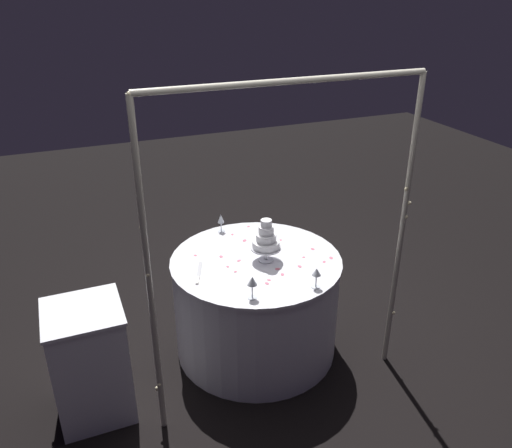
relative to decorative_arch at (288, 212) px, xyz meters
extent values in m
plane|color=black|center=(0.00, -0.50, -1.36)|extent=(12.00, 12.00, 0.00)
cylinder|color=#B7B29E|center=(-0.85, 0.00, -0.30)|extent=(0.04, 0.04, 2.12)
cylinder|color=#B7B29E|center=(0.85, 0.00, -0.30)|extent=(0.04, 0.04, 2.12)
cylinder|color=#B7B29E|center=(0.00, 0.00, 0.76)|extent=(1.70, 0.04, 0.04)
sphere|color=#F9EAB2|center=(-0.86, 0.01, -0.17)|extent=(0.02, 0.02, 0.02)
sphere|color=#F9EAB2|center=(0.86, 0.01, -1.01)|extent=(0.02, 0.02, 0.02)
sphere|color=#F9EAB2|center=(-0.59, -0.02, 0.76)|extent=(0.02, 0.02, 0.02)
sphere|color=#F9EAB2|center=(-0.84, 0.01, 0.02)|extent=(0.02, 0.02, 0.02)
sphere|color=#F9EAB2|center=(0.87, -0.02, -1.06)|extent=(0.02, 0.02, 0.02)
sphere|color=#F9EAB2|center=(-0.25, 0.00, 0.76)|extent=(0.02, 0.02, 0.02)
sphere|color=#F9EAB2|center=(-0.84, 0.01, 0.03)|extent=(0.02, 0.02, 0.02)
sphere|color=#F9EAB2|center=(0.86, -0.02, 0.05)|extent=(0.02, 0.02, 0.02)
sphere|color=#F9EAB2|center=(0.13, 0.00, 0.76)|extent=(0.02, 0.02, 0.02)
sphere|color=#F9EAB2|center=(-0.87, 0.02, -0.07)|extent=(0.02, 0.02, 0.02)
sphere|color=#F9EAB2|center=(0.85, 0.01, -0.22)|extent=(0.02, 0.02, 0.02)
sphere|color=#F9EAB2|center=(0.47, -0.02, 0.76)|extent=(0.02, 0.02, 0.02)
sphere|color=#F9EAB2|center=(-0.86, 0.02, -0.94)|extent=(0.02, 0.02, 0.02)
sphere|color=#F9EAB2|center=(0.87, -0.02, -1.07)|extent=(0.02, 0.02, 0.02)
sphere|color=#F9EAB2|center=(0.85, 0.01, 0.76)|extent=(0.02, 0.02, 0.02)
cylinder|color=white|center=(0.00, -0.50, -0.98)|extent=(1.22, 1.22, 0.76)
cylinder|color=white|center=(0.00, -0.50, -0.59)|extent=(1.24, 1.24, 0.02)
cube|color=white|center=(1.23, -0.30, -0.97)|extent=(0.46, 0.46, 0.78)
cube|color=white|center=(1.23, -0.30, -0.58)|extent=(0.48, 0.48, 0.02)
cylinder|color=silver|center=(-0.06, -0.46, -0.58)|extent=(0.11, 0.11, 0.01)
cylinder|color=silver|center=(-0.06, -0.46, -0.53)|extent=(0.02, 0.02, 0.09)
cylinder|color=silver|center=(-0.06, -0.46, -0.48)|extent=(0.22, 0.22, 0.01)
cylinder|color=white|center=(-0.06, -0.46, -0.45)|extent=(0.19, 0.19, 0.05)
cylinder|color=white|center=(-0.06, -0.46, -0.40)|extent=(0.15, 0.15, 0.05)
cylinder|color=white|center=(-0.06, -0.46, -0.34)|extent=(0.11, 0.11, 0.06)
cylinder|color=white|center=(-0.06, -0.46, -0.28)|extent=(0.08, 0.08, 0.05)
cylinder|color=silver|center=(0.21, -0.05, -0.58)|extent=(0.06, 0.06, 0.00)
cylinder|color=silver|center=(0.21, -0.05, -0.53)|extent=(0.01, 0.01, 0.09)
cone|color=silver|center=(0.21, -0.05, -0.45)|extent=(0.06, 0.06, 0.06)
cylinder|color=silver|center=(0.09, -1.03, -0.58)|extent=(0.06, 0.06, 0.00)
cylinder|color=silver|center=(0.09, -1.03, -0.54)|extent=(0.01, 0.01, 0.08)
cone|color=silver|center=(0.09, -1.03, -0.47)|extent=(0.05, 0.05, 0.07)
cylinder|color=silver|center=(-0.22, -0.01, -0.58)|extent=(0.06, 0.06, 0.00)
cylinder|color=silver|center=(-0.22, -0.01, -0.53)|extent=(0.01, 0.01, 0.09)
cone|color=silver|center=(-0.22, -0.01, -0.46)|extent=(0.06, 0.06, 0.05)
cube|color=silver|center=(0.42, -0.51, -0.58)|extent=(0.10, 0.21, 0.01)
cube|color=white|center=(0.47, -0.38, -0.57)|extent=(0.05, 0.09, 0.01)
ellipsoid|color=#EA6B84|center=(0.02, -0.94, -0.58)|extent=(0.03, 0.03, 0.00)
ellipsoid|color=#EA6B84|center=(-0.33, -0.40, -0.58)|extent=(0.02, 0.02, 0.00)
ellipsoid|color=#EA6B84|center=(-0.15, -1.02, -0.58)|extent=(0.03, 0.02, 0.00)
ellipsoid|color=#EA6B84|center=(0.06, -0.17, -0.58)|extent=(0.04, 0.04, 0.00)
ellipsoid|color=#EA6B84|center=(-0.23, -0.59, -0.58)|extent=(0.04, 0.04, 0.00)
ellipsoid|color=#EA6B84|center=(-0.03, -0.80, -0.58)|extent=(0.05, 0.05, 0.00)
ellipsoid|color=#EA6B84|center=(0.22, -0.48, -0.58)|extent=(0.03, 0.03, 0.00)
ellipsoid|color=#EA6B84|center=(-0.09, -0.24, -0.58)|extent=(0.03, 0.04, 0.00)
ellipsoid|color=#EA6B84|center=(0.22, -0.63, -0.58)|extent=(0.03, 0.04, 0.00)
ellipsoid|color=#EA6B84|center=(-0.09, -0.32, -0.58)|extent=(0.04, 0.03, 0.00)
ellipsoid|color=#EA6B84|center=(-0.44, -0.28, -0.58)|extent=(0.04, 0.04, 0.00)
ellipsoid|color=#EA6B84|center=(-0.20, -0.87, -0.58)|extent=(0.05, 0.04, 0.00)
ellipsoid|color=#EA6B84|center=(0.39, -0.72, -0.58)|extent=(0.03, 0.03, 0.00)
ellipsoid|color=#EA6B84|center=(0.03, -0.21, -0.58)|extent=(0.03, 0.03, 0.00)
ellipsoid|color=#EA6B84|center=(-0.24, -0.29, -0.58)|extent=(0.03, 0.04, 0.00)
ellipsoid|color=#EA6B84|center=(0.20, -0.39, -0.58)|extent=(0.03, 0.02, 0.00)
ellipsoid|color=#EA6B84|center=(-0.45, -0.48, -0.58)|extent=(0.03, 0.04, 0.00)
ellipsoid|color=#EA6B84|center=(0.12, -0.53, -0.58)|extent=(0.04, 0.04, 0.00)
ellipsoid|color=#EA6B84|center=(-0.29, -0.71, -0.58)|extent=(0.04, 0.03, 0.00)
ellipsoid|color=#EA6B84|center=(-0.51, -0.31, -0.58)|extent=(0.04, 0.04, 0.00)
camera|label=1|loc=(1.22, 2.47, 1.24)|focal=35.92mm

